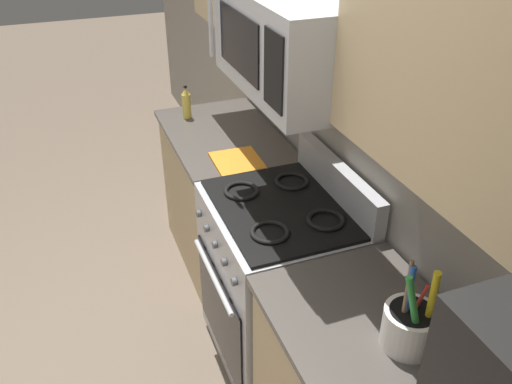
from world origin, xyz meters
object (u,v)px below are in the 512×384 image
Objects in this scene: utensil_crock at (410,326)px; microwave at (293,42)px; range_oven at (280,282)px; cutting_board at (237,162)px; bottle_oil at (186,103)px.

microwave is at bearing -177.48° from utensil_crock.
range_oven is 0.67m from cutting_board.
range_oven is 3.89× the size of cutting_board.
utensil_crock reaches higher than cutting_board.
range_oven is 1.04m from utensil_crock.
microwave is 0.92m from cutting_board.
cutting_board is at bearing -175.43° from utensil_crock.
cutting_board is 0.70m from bottle_oil.
cutting_board is at bearing -171.76° from microwave.
microwave reaches higher than cutting_board.
microwave is (0.00, 0.03, 1.21)m from range_oven.
bottle_oil is (-1.19, -0.17, -0.67)m from microwave.
range_oven is 3.27× the size of utensil_crock.
range_oven is at bearing -175.74° from utensil_crock.
bottle_oil is at bearing -173.21° from range_oven.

